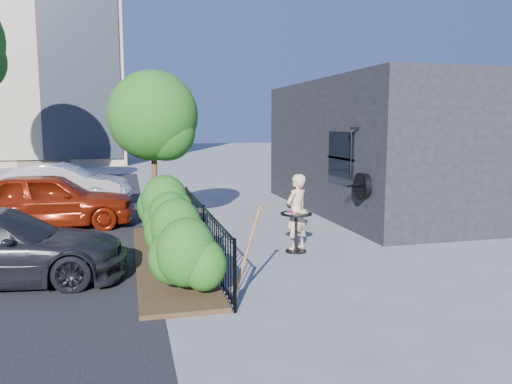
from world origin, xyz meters
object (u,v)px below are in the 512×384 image
object	(u,v)px
patio_tree	(156,121)
woman	(296,212)
car_red	(49,200)
shovel	(245,260)
cafe_table	(296,225)
car_silver	(62,185)

from	to	relation	value
patio_tree	woman	bearing A→B (deg)	-42.25
car_red	patio_tree	bearing A→B (deg)	-114.71
shovel	cafe_table	bearing A→B (deg)	56.93
woman	cafe_table	bearing A→B (deg)	36.60
car_red	shovel	bearing A→B (deg)	-150.80
woman	car_red	bearing A→B (deg)	-68.05
patio_tree	car_red	bearing A→B (deg)	155.37
woman	patio_tree	bearing A→B (deg)	-75.88
car_red	car_silver	world-z (taller)	car_red
patio_tree	cafe_table	distance (m)	4.40
cafe_table	woman	distance (m)	0.31
cafe_table	woman	size ratio (longest dim) A/B	0.55
cafe_table	shovel	world-z (taller)	shovel
shovel	patio_tree	bearing A→B (deg)	100.34
woman	shovel	bearing A→B (deg)	24.06
shovel	car_red	size ratio (longest dim) A/B	0.35
patio_tree	cafe_table	size ratio (longest dim) A/B	4.39
patio_tree	car_red	size ratio (longest dim) A/B	0.91
patio_tree	car_red	distance (m)	3.62
car_silver	cafe_table	bearing A→B (deg)	-135.96
woman	car_silver	distance (m)	9.36
car_red	car_silver	distance (m)	3.72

